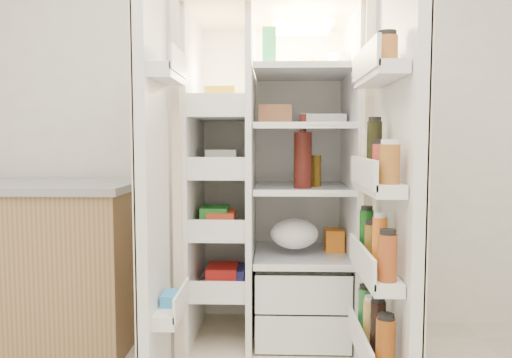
{
  "coord_description": "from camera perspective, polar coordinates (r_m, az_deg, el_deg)",
  "views": [
    {
      "loc": [
        0.14,
        -0.96,
        1.13
      ],
      "look_at": [
        0.07,
        1.25,
        0.95
      ],
      "focal_mm": 34.0,
      "sensor_mm": 36.0,
      "label": 1
    }
  ],
  "objects": [
    {
      "name": "wall_back",
      "position": [
        2.97,
        -0.84,
        8.84
      ],
      "size": [
        4.0,
        0.02,
        2.7
      ],
      "primitive_type": "cube",
      "color": "white",
      "rests_on": "floor"
    },
    {
      "name": "refrigerator",
      "position": [
        2.64,
        2.25,
        -3.87
      ],
      "size": [
        0.92,
        0.7,
        1.8
      ],
      "color": "beige",
      "rests_on": "floor"
    },
    {
      "name": "freezer_door",
      "position": [
        2.08,
        -11.97,
        -2.07
      ],
      "size": [
        0.15,
        0.4,
        1.72
      ],
      "color": "white",
      "rests_on": "floor"
    },
    {
      "name": "fridge_door",
      "position": [
        1.99,
        15.88,
        -3.07
      ],
      "size": [
        0.17,
        0.58,
        1.72
      ],
      "color": "white",
      "rests_on": "floor"
    },
    {
      "name": "kitchen_counter",
      "position": [
        3.0,
        -25.48,
        -8.91
      ],
      "size": [
        1.24,
        0.66,
        0.9
      ],
      "color": "#97744B",
      "rests_on": "floor"
    }
  ]
}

